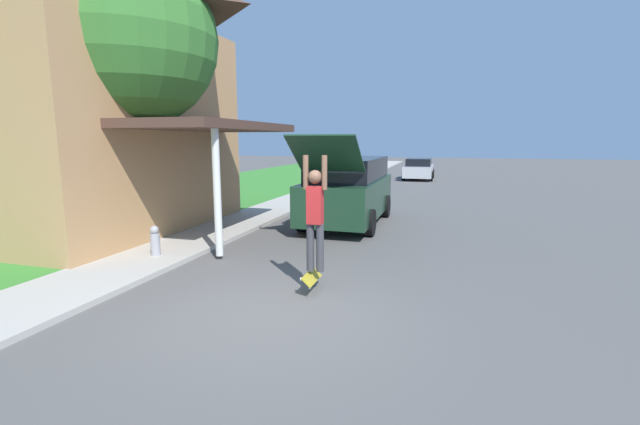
{
  "coord_description": "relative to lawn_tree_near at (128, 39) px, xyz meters",
  "views": [
    {
      "loc": [
        2.45,
        -5.59,
        2.54
      ],
      "look_at": [
        -0.01,
        2.66,
        1.08
      ],
      "focal_mm": 24.0,
      "sensor_mm": 36.0,
      "label": 1
    }
  ],
  "objects": [
    {
      "name": "ground_plane",
      "position": [
        4.96,
        -3.34,
        -4.91
      ],
      "size": [
        120.0,
        120.0,
        0.0
      ],
      "primitive_type": "plane",
      "color": "#54514F"
    },
    {
      "name": "car_down_street",
      "position": [
        5.61,
        19.81,
        -4.24
      ],
      "size": [
        1.9,
        4.01,
        1.37
      ],
      "color": "#B7B7BC",
      "rests_on": "ground_plane"
    },
    {
      "name": "skateboarder",
      "position": [
        5.35,
        -2.28,
        -3.55
      ],
      "size": [
        0.41,
        0.23,
        1.94
      ],
      "color": "#38383D",
      "rests_on": "ground_plane"
    },
    {
      "name": "skateboard",
      "position": [
        5.29,
        -2.31,
        -4.67
      ],
      "size": [
        0.24,
        0.77,
        0.24
      ],
      "color": "#A89323",
      "rests_on": "ground_plane"
    },
    {
      "name": "house",
      "position": [
        -3.5,
        0.78,
        -0.67
      ],
      "size": [
        11.02,
        7.87,
        7.99
      ],
      "color": "tan",
      "rests_on": "lawn"
    },
    {
      "name": "sidewalk",
      "position": [
        1.36,
        2.66,
        -4.86
      ],
      "size": [
        1.8,
        80.0,
        0.1
      ],
      "color": "#ADA89E",
      "rests_on": "ground_plane"
    },
    {
      "name": "lawn",
      "position": [
        -3.04,
        2.66,
        -4.87
      ],
      "size": [
        10.0,
        80.0,
        0.08
      ],
      "color": "#387F2D",
      "rests_on": "ground_plane"
    },
    {
      "name": "suv_parked",
      "position": [
        4.56,
        3.68,
        -3.84
      ],
      "size": [
        2.11,
        5.57,
        2.67
      ],
      "color": "#193823",
      "rests_on": "ground_plane"
    },
    {
      "name": "lawn_tree_near",
      "position": [
        0.0,
        0.0,
        0.0
      ],
      "size": [
        4.19,
        4.19,
        6.94
      ],
      "color": "brown",
      "rests_on": "lawn"
    },
    {
      "name": "fire_hydrant",
      "position": [
        1.49,
        -1.42,
        -4.5
      ],
      "size": [
        0.2,
        0.2,
        0.64
      ],
      "color": "#99999E",
      "rests_on": "sidewalk"
    }
  ]
}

